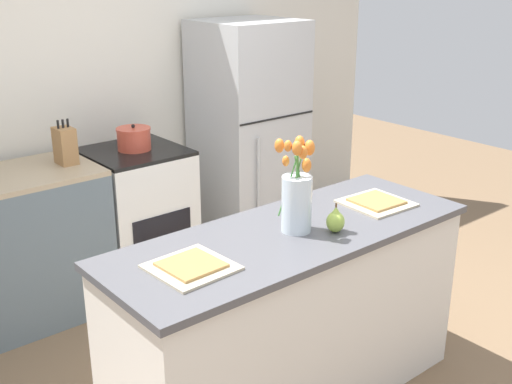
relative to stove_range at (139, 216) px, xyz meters
name	(u,v)px	position (x,y,z in m)	size (l,w,h in m)	color
back_wall	(86,76)	(-0.10, 0.40, 0.89)	(5.20, 0.08, 2.70)	silver
kitchen_island	(289,318)	(-0.10, -1.60, 0.00)	(1.80, 0.66, 0.91)	silver
stove_range	(139,216)	(0.00, 0.00, 0.00)	(0.60, 0.61, 0.92)	silver
refrigerator	(248,137)	(0.95, 0.00, 0.38)	(0.68, 0.67, 1.68)	#B7BABC
flower_vase	(297,196)	(-0.08, -1.61, 0.62)	(0.17, 0.16, 0.44)	silver
pear_figurine	(335,221)	(0.05, -1.73, 0.50)	(0.08, 0.08, 0.14)	#9EBC47
plate_setting_left	(191,266)	(-0.66, -1.62, 0.46)	(0.32, 0.32, 0.02)	beige
plate_setting_right	(376,202)	(0.46, -1.62, 0.46)	(0.32, 0.32, 0.02)	beige
cooking_pot	(134,139)	(0.01, 0.00, 0.53)	(0.22, 0.22, 0.17)	#CC4C38
knife_block	(65,146)	(-0.46, 0.00, 0.57)	(0.10, 0.14, 0.27)	#A37547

